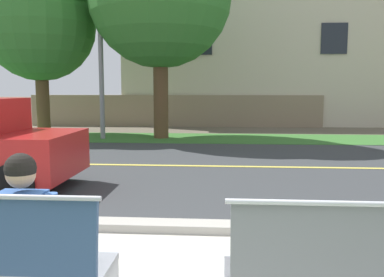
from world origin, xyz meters
name	(u,v)px	position (x,y,z in m)	size (l,w,h in m)	color
ground_plane	(207,155)	(0.00, 8.00, 0.00)	(140.00, 140.00, 0.00)	#665B4C
curb_edge	(189,227)	(0.00, 2.35, 0.06)	(44.00, 0.30, 0.11)	#ADA89E
street_asphalt	(204,166)	(0.00, 6.50, 0.00)	(52.00, 8.00, 0.01)	#383A3D
road_centre_line	(204,166)	(0.00, 6.50, 0.01)	(48.00, 0.14, 0.01)	#E0CC4C
far_verge_grass	(211,138)	(0.00, 11.58, 0.01)	(48.00, 2.80, 0.02)	#38702D
bench_right	(361,275)	(1.32, 0.31, 0.46)	(1.84, 0.48, 1.01)	silver
seated_person_blue	(30,227)	(-1.06, 0.48, 0.68)	(0.52, 0.68, 1.25)	#333D56
streetlamp	(101,10)	(-3.64, 11.37, 4.27)	(0.24, 2.10, 7.51)	gray
shade_tree_far_left	(42,17)	(-5.97, 12.01, 4.20)	(3.92, 3.92, 6.46)	brown
garden_wall	(174,111)	(-1.77, 15.93, 0.70)	(13.00, 0.36, 1.40)	gray
house_across_street	(259,47)	(2.23, 19.12, 3.80)	(13.79, 6.91, 7.52)	beige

